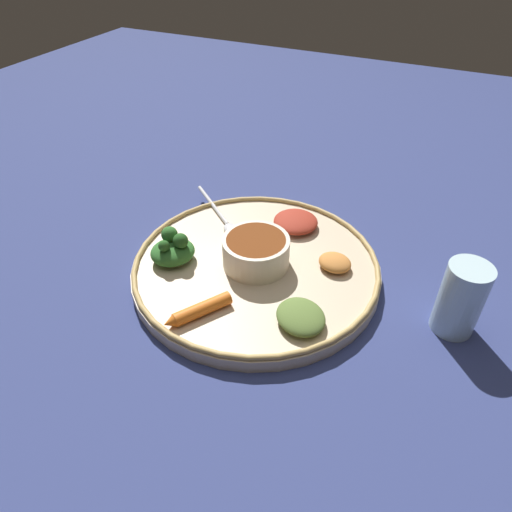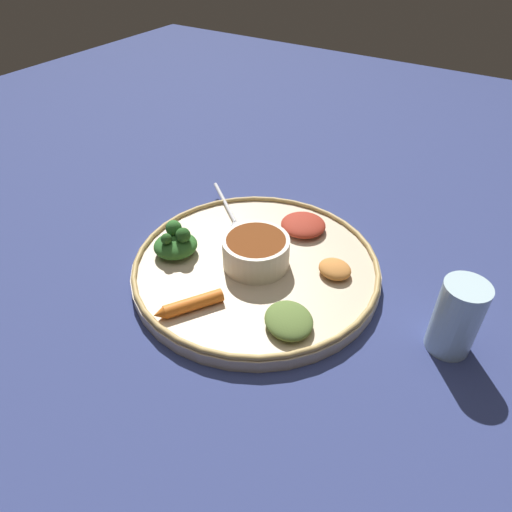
{
  "view_description": "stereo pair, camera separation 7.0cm",
  "coord_description": "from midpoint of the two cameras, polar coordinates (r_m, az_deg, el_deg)",
  "views": [
    {
      "loc": [
        0.49,
        0.23,
        0.47
      ],
      "look_at": [
        0.0,
        0.0,
        0.03
      ],
      "focal_mm": 32.43,
      "sensor_mm": 36.0,
      "label": 1
    },
    {
      "loc": [
        0.46,
        0.29,
        0.47
      ],
      "look_at": [
        0.0,
        0.0,
        0.03
      ],
      "focal_mm": 32.43,
      "sensor_mm": 36.0,
      "label": 2
    }
  ],
  "objects": [
    {
      "name": "ground_plane",
      "position": [
        0.72,
        2.77,
        -2.26
      ],
      "size": [
        2.4,
        2.4,
        0.0
      ],
      "primitive_type": "plane",
      "color": "navy"
    },
    {
      "name": "platter",
      "position": [
        0.71,
        2.8,
        -1.66
      ],
      "size": [
        0.38,
        0.38,
        0.02
      ],
      "primitive_type": "cylinder",
      "color": "#C6B293",
      "rests_on": "ground_plane"
    },
    {
      "name": "platter_rim",
      "position": [
        0.71,
        2.83,
        -0.87
      ],
      "size": [
        0.38,
        0.38,
        0.01
      ],
      "primitive_type": "torus",
      "color": "tan",
      "rests_on": "platter"
    },
    {
      "name": "center_bowl",
      "position": [
        0.69,
        2.89,
        0.52
      ],
      "size": [
        0.1,
        0.1,
        0.05
      ],
      "color": "beige",
      "rests_on": "platter"
    },
    {
      "name": "spoon",
      "position": [
        0.81,
        -0.57,
        5.01
      ],
      "size": [
        0.12,
        0.14,
        0.01
      ],
      "color": "silver",
      "rests_on": "platter"
    },
    {
      "name": "greens_pile",
      "position": [
        0.72,
        -7.17,
        1.52
      ],
      "size": [
        0.09,
        0.09,
        0.05
      ],
      "color": "#2D6628",
      "rests_on": "platter"
    },
    {
      "name": "carrot_near_spoon",
      "position": [
        0.63,
        -5.1,
        -6.15
      ],
      "size": [
        0.09,
        0.07,
        0.02
      ],
      "color": "orange",
      "rests_on": "platter"
    },
    {
      "name": "mound_collards",
      "position": [
        0.61,
        7.37,
        -8.03
      ],
      "size": [
        0.09,
        0.1,
        0.02
      ],
      "primitive_type": "ellipsoid",
      "rotation": [
        0.0,
        0.0,
        0.84
      ],
      "color": "#567033",
      "rests_on": "platter"
    },
    {
      "name": "mound_squash",
      "position": [
        0.7,
        12.54,
        -1.69
      ],
      "size": [
        0.06,
        0.06,
        0.02
      ],
      "primitive_type": "ellipsoid",
      "rotation": [
        0.0,
        0.0,
        1.26
      ],
      "color": "#C67A38",
      "rests_on": "platter"
    },
    {
      "name": "mound_beet",
      "position": [
        0.78,
        8.41,
        3.73
      ],
      "size": [
        0.09,
        0.09,
        0.02
      ],
      "primitive_type": "ellipsoid",
      "rotation": [
        0.0,
        0.0,
        6.08
      ],
      "color": "maroon",
      "rests_on": "platter"
    },
    {
      "name": "drinking_glass",
      "position": [
        0.65,
        26.26,
        -7.42
      ],
      "size": [
        0.06,
        0.06,
        0.11
      ],
      "color": "silver",
      "rests_on": "ground_plane"
    }
  ]
}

